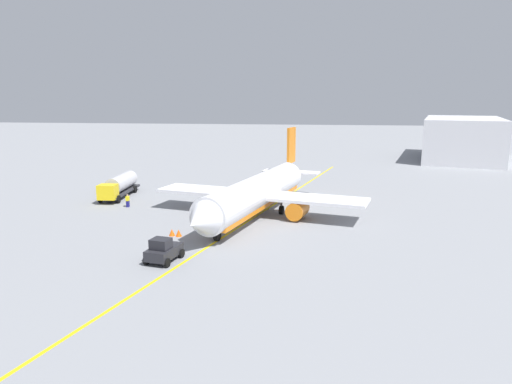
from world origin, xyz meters
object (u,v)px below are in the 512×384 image
safety_cone_wingtip (179,233)px  fuel_tanker (119,185)px  airplane (257,193)px  refueling_worker (128,201)px  pushback_tug (163,251)px  safety_cone_nose (172,232)px

safety_cone_wingtip → fuel_tanker: bearing=-141.2°
airplane → refueling_worker: airplane is taller
airplane → pushback_tug: 18.52m
pushback_tug → refueling_worker: bearing=-149.3°
safety_cone_wingtip → refueling_worker: bearing=-138.4°
airplane → pushback_tug: bearing=-19.1°
safety_cone_nose → safety_cone_wingtip: size_ratio=0.99×
refueling_worker → safety_cone_wingtip: 15.97m
safety_cone_wingtip → safety_cone_nose: bearing=-99.3°
safety_cone_nose → safety_cone_wingtip: 0.77m
fuel_tanker → safety_cone_wingtip: 22.99m
airplane → safety_cone_wingtip: bearing=-35.0°
refueling_worker → safety_cone_nose: bearing=39.8°
fuel_tanker → pushback_tug: fuel_tanker is taller
refueling_worker → safety_cone_nose: size_ratio=2.39×
safety_cone_nose → safety_cone_wingtip: (0.12, 0.76, 0.00)m
safety_cone_nose → fuel_tanker: bearing=-142.5°
pushback_tug → refueling_worker: 22.61m
airplane → safety_cone_wingtip: size_ratio=46.52×
pushback_tug → safety_cone_wingtip: 7.59m
airplane → refueling_worker: size_ratio=19.62×
airplane → fuel_tanker: airplane is taller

